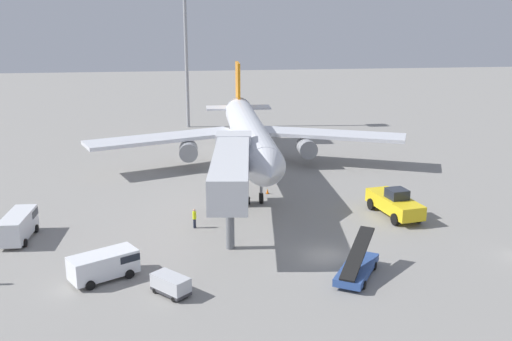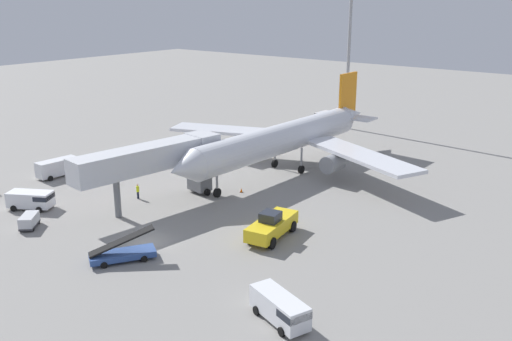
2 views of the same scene
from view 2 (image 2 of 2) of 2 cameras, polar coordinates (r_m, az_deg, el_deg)
name	(u,v)px [view 2 (image 2 of 2)]	position (r m, az deg, el deg)	size (l,w,h in m)	color
ground_plane	(147,243)	(55.19, -10.93, -7.18)	(300.00, 300.00, 0.00)	gray
airplane_at_gate	(286,138)	(74.84, 3.08, 3.30)	(39.51, 40.22, 11.63)	silver
jet_bridge	(158,159)	(63.10, -9.91, 1.14)	(5.42, 18.14, 7.15)	silver
pushback_tug	(272,225)	(54.89, 1.60, -5.57)	(3.64, 7.28, 2.73)	yellow
belt_loader_truck	(122,253)	(51.84, -13.32, -8.09)	(4.67, 5.92, 2.89)	#2D4C8E
service_van_mid_left	(59,167)	(77.80, -19.30, 0.37)	(2.34, 5.43, 2.26)	silver
service_van_near_center	(32,199)	(66.92, -21.70, -2.70)	(5.18, 4.19, 1.97)	white
service_van_rear_right	(281,308)	(41.53, 2.52, -13.68)	(5.57, 3.51, 2.02)	white
baggage_cart_near_left	(29,221)	(61.76, -21.92, -4.71)	(2.85, 2.95, 1.37)	#38383D
ground_crew_worker_foreground	(138,191)	(66.72, -11.84, -2.04)	(0.44, 0.44, 1.78)	#1E2333
safety_cone_alpha	(241,190)	(67.69, -1.49, -2.00)	(0.35, 0.35, 0.53)	black
apron_light_mast	(350,18)	(100.01, 9.50, 14.93)	(2.40, 2.40, 27.71)	#93969B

